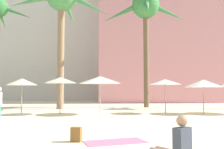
# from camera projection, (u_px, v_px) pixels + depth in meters

# --- Properties ---
(hotel_pink) EXTENTS (16.18, 10.57, 18.65)m
(hotel_pink) POSITION_uv_depth(u_px,v_px,m) (155.00, 37.00, 36.25)
(hotel_pink) COLOR pink
(hotel_pink) RESTS_ON ground
(palm_tree_left) EXTENTS (8.23, 8.18, 10.82)m
(palm_tree_left) POSITION_uv_depth(u_px,v_px,m) (146.00, 11.00, 23.57)
(palm_tree_left) COLOR brown
(palm_tree_left) RESTS_ON ground
(palm_tree_right) EXTENTS (8.57, 8.42, 10.88)m
(palm_tree_right) POSITION_uv_depth(u_px,v_px,m) (62.00, 4.00, 21.33)
(palm_tree_right) COLOR #896B4C
(palm_tree_right) RESTS_ON ground
(cafe_umbrella_0) EXTENTS (2.10, 2.10, 2.36)m
(cafe_umbrella_0) POSITION_uv_depth(u_px,v_px,m) (60.00, 80.00, 16.09)
(cafe_umbrella_0) COLOR gray
(cafe_umbrella_0) RESTS_ON ground
(cafe_umbrella_2) EXTENTS (2.13, 2.13, 2.26)m
(cafe_umbrella_2) POSITION_uv_depth(u_px,v_px,m) (165.00, 82.00, 16.64)
(cafe_umbrella_2) COLOR gray
(cafe_umbrella_2) RESTS_ON ground
(cafe_umbrella_3) EXTENTS (2.66, 2.66, 2.41)m
(cafe_umbrella_3) POSITION_uv_depth(u_px,v_px,m) (100.00, 80.00, 16.01)
(cafe_umbrella_3) COLOR gray
(cafe_umbrella_3) RESTS_ON ground
(cafe_umbrella_5) EXTENTS (2.07, 2.07, 2.31)m
(cafe_umbrella_5) POSITION_uv_depth(u_px,v_px,m) (22.00, 82.00, 16.78)
(cafe_umbrella_5) COLOR gray
(cafe_umbrella_5) RESTS_ON ground
(cafe_umbrella_6) EXTENTS (2.46, 2.46, 2.22)m
(cafe_umbrella_6) POSITION_uv_depth(u_px,v_px,m) (203.00, 83.00, 16.35)
(cafe_umbrella_6) COLOR gray
(cafe_umbrella_6) RESTS_ON ground
(beach_towel) EXTENTS (1.91, 1.30, 0.01)m
(beach_towel) POSITION_uv_depth(u_px,v_px,m) (115.00, 142.00, 7.19)
(beach_towel) COLOR #EF6684
(beach_towel) RESTS_ON ground
(backpack) EXTENTS (0.34, 0.30, 0.42)m
(backpack) POSITION_uv_depth(u_px,v_px,m) (76.00, 135.00, 7.25)
(backpack) COLOR brown
(backpack) RESTS_ON ground
(person_near_left) EXTENTS (0.85, 0.94, 0.95)m
(person_near_left) POSITION_uv_depth(u_px,v_px,m) (176.00, 143.00, 5.44)
(person_near_left) COLOR #936B51
(person_near_left) RESTS_ON ground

